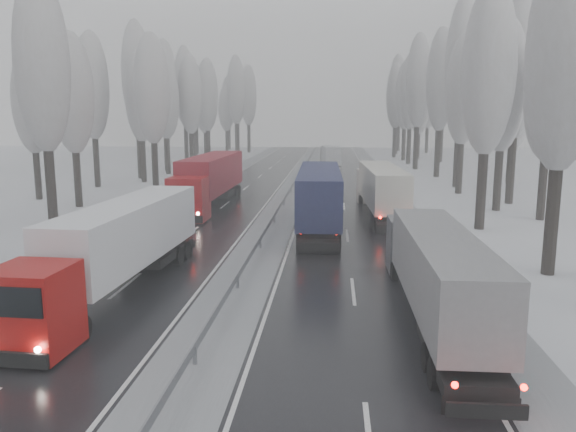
# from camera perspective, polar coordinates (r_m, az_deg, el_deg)

# --- Properties ---
(carriageway_right) EXTENTS (7.50, 200.00, 0.03)m
(carriageway_right) POSITION_cam_1_polar(r_m,az_deg,el_deg) (43.10, 5.85, -0.31)
(carriageway_right) COLOR black
(carriageway_right) RESTS_ON ground
(carriageway_left) EXTENTS (7.50, 200.00, 0.03)m
(carriageway_left) POSITION_cam_1_polar(r_m,az_deg,el_deg) (44.14, -7.91, -0.11)
(carriageway_left) COLOR black
(carriageway_left) RESTS_ON ground
(median_slush) EXTENTS (3.00, 200.00, 0.04)m
(median_slush) POSITION_cam_1_polar(r_m,az_deg,el_deg) (43.30, -1.11, -0.20)
(median_slush) COLOR #9C9FA3
(median_slush) RESTS_ON ground
(shoulder_right) EXTENTS (2.40, 200.00, 0.04)m
(shoulder_right) POSITION_cam_1_polar(r_m,az_deg,el_deg) (43.49, 12.38, -0.39)
(shoulder_right) COLOR #9C9FA3
(shoulder_right) RESTS_ON ground
(shoulder_left) EXTENTS (2.40, 200.00, 0.04)m
(shoulder_left) POSITION_cam_1_polar(r_m,az_deg,el_deg) (45.46, -14.01, -0.01)
(shoulder_left) COLOR #9C9FA3
(shoulder_left) RESTS_ON ground
(median_guardrail) EXTENTS (0.12, 200.00, 0.76)m
(median_guardrail) POSITION_cam_1_polar(r_m,az_deg,el_deg) (43.19, -1.12, 0.55)
(median_guardrail) COLOR slate
(median_guardrail) RESTS_ON ground
(tree_16) EXTENTS (3.60, 3.60, 16.53)m
(tree_16) POSITION_cam_1_polar(r_m,az_deg,el_deg) (30.18, 26.40, 14.59)
(tree_16) COLOR black
(tree_16) RESTS_ON ground
(tree_18) EXTENTS (3.60, 3.60, 16.58)m
(tree_18) POSITION_cam_1_polar(r_m,az_deg,el_deg) (40.82, 19.71, 13.65)
(tree_18) COLOR black
(tree_18) RESTS_ON ground
(tree_19) EXTENTS (3.60, 3.60, 14.57)m
(tree_19) POSITION_cam_1_polar(r_m,az_deg,el_deg) (46.21, 25.06, 11.22)
(tree_19) COLOR black
(tree_19) RESTS_ON ground
(tree_20) EXTENTS (3.60, 3.60, 15.71)m
(tree_20) POSITION_cam_1_polar(r_m,az_deg,el_deg) (49.51, 21.09, 12.20)
(tree_20) COLOR black
(tree_20) RESTS_ON ground
(tree_21) EXTENTS (3.60, 3.60, 18.62)m
(tree_21) POSITION_cam_1_polar(r_m,az_deg,el_deg) (54.09, 22.34, 13.86)
(tree_21) COLOR black
(tree_21) RESTS_ON ground
(tree_22) EXTENTS (3.60, 3.60, 15.86)m
(tree_22) POSITION_cam_1_polar(r_m,az_deg,el_deg) (59.42, 17.42, 12.05)
(tree_22) COLOR black
(tree_22) RESTS_ON ground
(tree_23) EXTENTS (3.60, 3.60, 13.55)m
(tree_23) POSITION_cam_1_polar(r_m,az_deg,el_deg) (64.84, 22.08, 10.27)
(tree_23) COLOR black
(tree_23) RESTS_ON ground
(tree_24) EXTENTS (3.60, 3.60, 20.49)m
(tree_24) POSITION_cam_1_polar(r_m,az_deg,el_deg) (65.07, 17.27, 14.45)
(tree_24) COLOR black
(tree_24) RESTS_ON ground
(tree_25) EXTENTS (3.60, 3.60, 19.44)m
(tree_25) POSITION_cam_1_polar(r_m,az_deg,el_deg) (70.62, 22.15, 13.25)
(tree_25) COLOR black
(tree_25) RESTS_ON ground
(tree_26) EXTENTS (3.60, 3.60, 18.78)m
(tree_26) POSITION_cam_1_polar(r_m,az_deg,el_deg) (74.97, 15.25, 13.09)
(tree_26) COLOR black
(tree_26) RESTS_ON ground
(tree_27) EXTENTS (3.60, 3.60, 17.62)m
(tree_27) POSITION_cam_1_polar(r_m,az_deg,el_deg) (80.38, 19.83, 12.10)
(tree_27) COLOR black
(tree_27) RESTS_ON ground
(tree_28) EXTENTS (3.60, 3.60, 19.62)m
(tree_28) POSITION_cam_1_polar(r_m,az_deg,el_deg) (85.33, 13.11, 13.13)
(tree_28) COLOR black
(tree_28) RESTS_ON ground
(tree_29) EXTENTS (3.60, 3.60, 18.11)m
(tree_29) POSITION_cam_1_polar(r_m,az_deg,el_deg) (90.53, 17.44, 12.14)
(tree_29) COLOR black
(tree_29) RESTS_ON ground
(tree_30) EXTENTS (3.60, 3.60, 17.86)m
(tree_30) POSITION_cam_1_polar(r_m,az_deg,el_deg) (94.96, 12.36, 12.16)
(tree_30) COLOR black
(tree_30) RESTS_ON ground
(tree_31) EXTENTS (3.60, 3.60, 18.58)m
(tree_31) POSITION_cam_1_polar(r_m,az_deg,el_deg) (99.85, 15.50, 12.18)
(tree_31) COLOR black
(tree_31) RESTS_ON ground
(tree_32) EXTENTS (3.60, 3.60, 17.33)m
(tree_32) POSITION_cam_1_polar(r_m,az_deg,el_deg) (102.40, 11.83, 11.82)
(tree_32) COLOR black
(tree_32) RESTS_ON ground
(tree_33) EXTENTS (3.60, 3.60, 14.33)m
(tree_33) POSITION_cam_1_polar(r_m,az_deg,el_deg) (106.73, 13.22, 10.66)
(tree_33) COLOR black
(tree_33) RESTS_ON ground
(tree_34) EXTENTS (3.60, 3.60, 17.63)m
(tree_34) POSITION_cam_1_polar(r_m,az_deg,el_deg) (109.36, 10.89, 11.83)
(tree_34) COLOR black
(tree_34) RESTS_ON ground
(tree_35) EXTENTS (3.60, 3.60, 18.25)m
(tree_35) POSITION_cam_1_polar(r_m,az_deg,el_deg) (114.65, 15.36, 11.77)
(tree_35) COLOR black
(tree_35) RESTS_ON ground
(tree_36) EXTENTS (3.60, 3.60, 20.23)m
(tree_36) POSITION_cam_1_polar(r_m,az_deg,el_deg) (119.34, 11.04, 12.46)
(tree_36) COLOR black
(tree_36) RESTS_ON ground
(tree_37) EXTENTS (3.60, 3.60, 16.37)m
(tree_37) POSITION_cam_1_polar(r_m,az_deg,el_deg) (124.15, 14.06, 11.12)
(tree_37) COLOR black
(tree_37) RESTS_ON ground
(tree_38) EXTENTS (3.60, 3.60, 17.97)m
(tree_38) POSITION_cam_1_polar(r_m,az_deg,el_deg) (129.97, 11.26, 11.62)
(tree_38) COLOR black
(tree_38) RESTS_ON ground
(tree_39) EXTENTS (3.60, 3.60, 16.19)m
(tree_39) POSITION_cam_1_polar(r_m,az_deg,el_deg) (134.25, 12.27, 11.04)
(tree_39) COLOR black
(tree_39) RESTS_ON ground
(tree_58) EXTENTS (3.60, 3.60, 17.21)m
(tree_58) POSITION_cam_1_polar(r_m,az_deg,el_deg) (41.87, -23.72, 13.84)
(tree_58) COLOR black
(tree_58) RESTS_ON ground
(tree_60) EXTENTS (3.60, 3.60, 14.84)m
(tree_60) POSITION_cam_1_polar(r_m,az_deg,el_deg) (51.57, -21.09, 11.47)
(tree_60) COLOR black
(tree_60) RESTS_ON ground
(tree_61) EXTENTS (3.60, 3.60, 13.95)m
(tree_61) POSITION_cam_1_polar(r_m,az_deg,el_deg) (57.74, -24.58, 10.45)
(tree_61) COLOR black
(tree_61) RESTS_ON ground
(tree_62) EXTENTS (3.60, 3.60, 16.04)m
(tree_62) POSITION_cam_1_polar(r_m,az_deg,el_deg) (59.06, -13.66, 12.35)
(tree_62) COLOR black
(tree_62) RESTS_ON ground
(tree_63) EXTENTS (3.60, 3.60, 16.88)m
(tree_63) POSITION_cam_1_polar(r_m,az_deg,el_deg) (65.62, -19.29, 12.29)
(tree_63) COLOR black
(tree_63) RESTS_ON ground
(tree_64) EXTENTS (3.60, 3.60, 15.42)m
(tree_64) POSITION_cam_1_polar(r_m,az_deg,el_deg) (68.93, -14.76, 11.61)
(tree_64) COLOR black
(tree_64) RESTS_ON ground
(tree_65) EXTENTS (3.60, 3.60, 19.48)m
(tree_65) POSITION_cam_1_polar(r_m,az_deg,el_deg) (73.42, -15.15, 13.51)
(tree_65) COLOR black
(tree_65) RESTS_ON ground
(tree_66) EXTENTS (3.60, 3.60, 15.23)m
(tree_66) POSITION_cam_1_polar(r_m,az_deg,el_deg) (78.06, -12.31, 11.41)
(tree_66) COLOR black
(tree_66) RESTS_ON ground
(tree_67) EXTENTS (3.60, 3.60, 17.09)m
(tree_67) POSITION_cam_1_polar(r_m,az_deg,el_deg) (82.33, -12.47, 12.16)
(tree_67) COLOR black
(tree_67) RESTS_ON ground
(tree_68) EXTENTS (3.60, 3.60, 16.65)m
(tree_68) POSITION_cam_1_polar(r_m,az_deg,el_deg) (84.18, -9.93, 12.00)
(tree_68) COLOR black
(tree_68) RESTS_ON ground
(tree_69) EXTENTS (3.60, 3.60, 19.35)m
(tree_69) POSITION_cam_1_polar(r_m,az_deg,el_deg) (89.40, -12.39, 12.90)
(tree_69) COLOR black
(tree_69) RESTS_ON ground
(tree_70) EXTENTS (3.60, 3.60, 17.09)m
(tree_70) POSITION_cam_1_polar(r_m,az_deg,el_deg) (93.92, -8.21, 12.01)
(tree_70) COLOR black
(tree_70) RESTS_ON ground
(tree_71) EXTENTS (3.60, 3.60, 19.61)m
(tree_71) POSITION_cam_1_polar(r_m,az_deg,el_deg) (99.01, -10.47, 12.77)
(tree_71) COLOR black
(tree_71) RESTS_ON ground
(tree_72) EXTENTS (3.60, 3.60, 15.11)m
(tree_72) POSITION_cam_1_polar(r_m,az_deg,el_deg) (103.58, -8.46, 11.12)
(tree_72) COLOR black
(tree_72) RESTS_ON ground
(tree_73) EXTENTS (3.60, 3.60, 17.22)m
(tree_73) POSITION_cam_1_polar(r_m,az_deg,el_deg) (108.17, -9.52, 11.76)
(tree_73) COLOR black
(tree_73) RESTS_ON ground
(tree_74) EXTENTS (3.60, 3.60, 19.68)m
(tree_74) POSITION_cam_1_polar(r_m,az_deg,el_deg) (113.48, -5.30, 12.56)
(tree_74) COLOR black
(tree_74) RESTS_ON ground
(tree_75) EXTENTS (3.60, 3.60, 18.60)m
(tree_75) POSITION_cam_1_polar(r_m,az_deg,el_deg) (119.24, -9.38, 12.02)
(tree_75) COLOR black
(tree_75) RESTS_ON ground
(tree_76) EXTENTS (3.60, 3.60, 18.55)m
(tree_76) POSITION_cam_1_polar(r_m,az_deg,el_deg) (122.56, -4.05, 12.06)
(tree_76) COLOR black
(tree_76) RESTS_ON ground
(tree_77) EXTENTS (3.60, 3.60, 14.32)m
(tree_77) POSITION_cam_1_polar(r_m,az_deg,el_deg) (127.39, -6.30, 10.74)
(tree_77) COLOR black
(tree_77) RESTS_ON ground
(tree_78) EXTENTS (3.60, 3.60, 19.55)m
(tree_78) POSITION_cam_1_polar(r_m,az_deg,el_deg) (129.64, -5.17, 12.22)
(tree_78) COLOR black
(tree_78) RESTS_ON ground
(tree_79) EXTENTS (3.60, 3.60, 17.07)m
(tree_79) POSITION_cam_1_polar(r_m,az_deg,el_deg) (134.02, -6.06, 11.46)
(tree_79) COLOR black
(tree_79) RESTS_ON ground
(truck_grey_tarp) EXTENTS (2.28, 14.11, 3.61)m
(truck_grey_tarp) POSITION_cam_1_polar(r_m,az_deg,el_deg) (22.13, 14.72, -5.08)
(truck_grey_tarp) COLOR #4D4D52
(truck_grey_tarp) RESTS_ON ground
(truck_blue_box) EXTENTS (3.00, 16.79, 4.29)m
(truck_blue_box) POSITION_cam_1_polar(r_m,az_deg,el_deg) (38.56, 3.21, 2.24)
(truck_blue_box) COLOR #211F4F
(truck_blue_box) RESTS_ON ground
(truck_cream_box) EXTENTS (3.08, 15.59, 3.98)m
(truck_cream_box) POSITION_cam_1_polar(r_m,az_deg,el_deg) (44.35, 9.36, 2.92)
(truck_cream_box) COLOR gray
(truck_cream_box) RESTS_ON ground
(box_truck_distant) EXTENTS (3.58, 8.43, 3.05)m
(box_truck_distant) POSITION_cam_1_polar(r_m,az_deg,el_deg) (90.70, 4.33, 6.16)
(box_truck_distant) COLOR silver
(box_truck_distant) RESTS_ON ground
(truck_red_white) EXTENTS (3.14, 15.34, 3.91)m
(truck_red_white) POSITION_cam_1_polar(r_m,az_deg,el_deg) (25.83, -16.75, -2.61)
(truck_red_white) COLOR #A40B09
(truck_red_white) RESTS_ON ground
(truck_red_red) EXTENTS (2.97, 17.25, 4.41)m
(truck_red_red) POSITION_cam_1_polar(r_m,az_deg,el_deg) (48.34, -7.96, 3.84)
(truck_red_red) COLOR #A1090D
(truck_red_red) RESTS_ON ground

